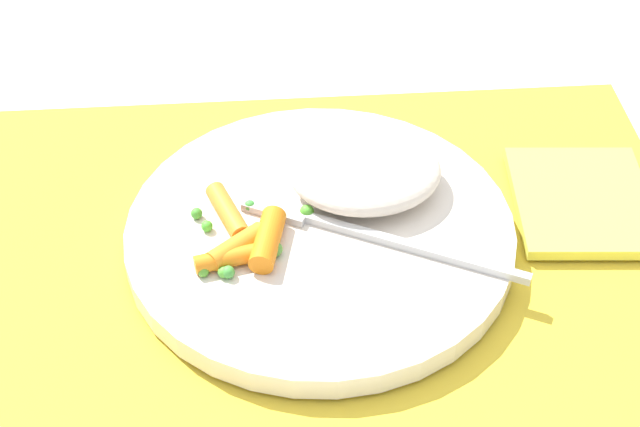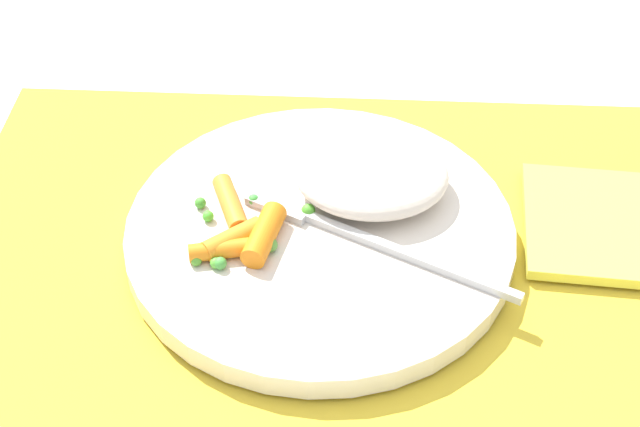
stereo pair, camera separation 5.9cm
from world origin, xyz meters
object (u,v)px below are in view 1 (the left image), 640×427
plate (320,234)px  napkin (582,201)px  carrot_portion (244,237)px  rice_mound (365,170)px  fork (352,230)px

plate → napkin: (-0.19, -0.02, -0.00)m
plate → carrot_portion: (0.05, 0.02, 0.02)m
carrot_portion → rice_mound: bearing=-148.6°
carrot_portion → fork: (-0.07, -0.01, -0.00)m
plate → rice_mound: size_ratio=2.47×
plate → napkin: plate is taller
fork → napkin: 0.17m
carrot_portion → napkin: (-0.24, -0.04, -0.02)m
rice_mound → fork: bearing=74.3°
carrot_portion → fork: bearing=-175.7°
plate → carrot_portion: size_ratio=3.22×
plate → napkin: 0.19m
napkin → fork: bearing=11.6°
rice_mound → carrot_portion: (0.08, 0.05, -0.01)m
napkin → plate: bearing=7.3°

